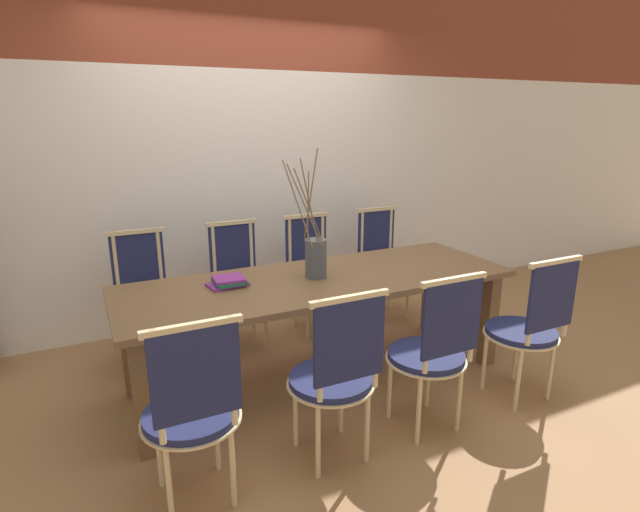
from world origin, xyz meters
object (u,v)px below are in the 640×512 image
(book_stack, at_px, (229,282))
(chair_near_center, at_px, (433,349))
(dining_table, at_px, (320,291))
(chair_far_center, at_px, (313,270))
(vase_centerpiece, at_px, (316,256))

(book_stack, bearing_deg, chair_near_center, -45.90)
(dining_table, xyz_separation_m, book_stack, (-0.58, 0.11, 0.12))
(chair_far_center, xyz_separation_m, book_stack, (-0.90, -0.68, 0.24))
(chair_far_center, distance_m, vase_centerpiece, 0.91)
(dining_table, height_order, chair_far_center, chair_far_center)
(dining_table, distance_m, chair_far_center, 0.87)
(vase_centerpiece, bearing_deg, chair_near_center, -68.80)
(chair_far_center, bearing_deg, chair_near_center, 89.27)
(chair_near_center, distance_m, book_stack, 1.29)
(dining_table, distance_m, chair_near_center, 0.86)
(chair_near_center, height_order, vase_centerpiece, vase_centerpiece)
(chair_far_center, bearing_deg, book_stack, 37.15)
(chair_far_center, bearing_deg, vase_centerpiece, 65.96)
(book_stack, bearing_deg, dining_table, -11.07)
(dining_table, relative_size, chair_far_center, 2.69)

